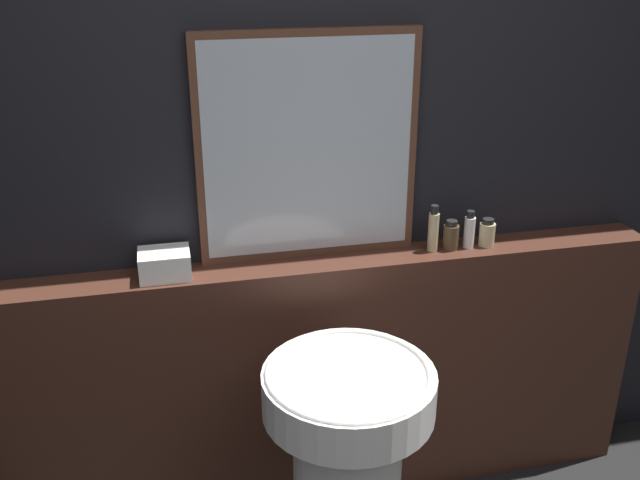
% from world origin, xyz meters
% --- Properties ---
extents(wall_back, '(8.00, 0.06, 2.50)m').
position_xyz_m(wall_back, '(0.00, 1.71, 1.25)').
color(wall_back, black).
rests_on(wall_back, ground_plane).
extents(vanity_counter, '(2.32, 0.17, 0.98)m').
position_xyz_m(vanity_counter, '(0.00, 1.59, 0.49)').
color(vanity_counter, '#422319').
rests_on(vanity_counter, ground_plane).
extents(pedestal_sink, '(0.51, 0.51, 0.84)m').
position_xyz_m(pedestal_sink, '(-0.07, 1.13, 0.49)').
color(pedestal_sink, white).
rests_on(pedestal_sink, ground_plane).
extents(mirror, '(0.74, 0.03, 0.76)m').
position_xyz_m(mirror, '(-0.07, 1.66, 1.36)').
color(mirror, '#563323').
rests_on(mirror, vanity_counter).
extents(towel_stack, '(0.16, 0.13, 0.09)m').
position_xyz_m(towel_stack, '(-0.56, 1.59, 1.02)').
color(towel_stack, white).
rests_on(towel_stack, vanity_counter).
extents(shampoo_bottle, '(0.04, 0.04, 0.17)m').
position_xyz_m(shampoo_bottle, '(0.36, 1.59, 1.05)').
color(shampoo_bottle, '#C6B284').
rests_on(shampoo_bottle, vanity_counter).
extents(conditioner_bottle, '(0.05, 0.05, 0.11)m').
position_xyz_m(conditioner_bottle, '(0.42, 1.59, 1.03)').
color(conditioner_bottle, '#4C3823').
rests_on(conditioner_bottle, vanity_counter).
extents(lotion_bottle, '(0.04, 0.04, 0.14)m').
position_xyz_m(lotion_bottle, '(0.49, 1.59, 1.04)').
color(lotion_bottle, white).
rests_on(lotion_bottle, vanity_counter).
extents(body_wash_bottle, '(0.06, 0.06, 0.10)m').
position_xyz_m(body_wash_bottle, '(0.56, 1.59, 1.02)').
color(body_wash_bottle, '#C6B284').
rests_on(body_wash_bottle, vanity_counter).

